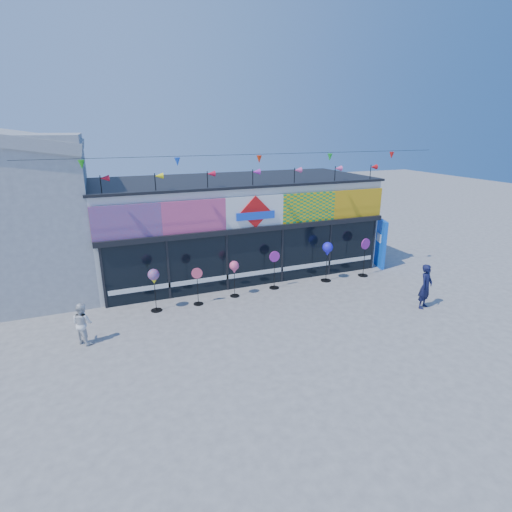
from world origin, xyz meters
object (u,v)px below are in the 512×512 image
spinner_0 (154,278)px  adult_man (426,286)px  spinner_2 (234,268)px  spinner_3 (274,269)px  spinner_1 (198,285)px  blue_sign (380,243)px  spinner_4 (327,250)px  child (83,323)px  spinner_5 (365,256)px

spinner_0 → adult_man: adult_man is taller
spinner_2 → spinner_3: 1.79m
spinner_1 → spinner_3: size_ratio=0.90×
spinner_0 → adult_man: bearing=-20.2°
spinner_3 → blue_sign: bearing=6.8°
spinner_1 → spinner_4: (5.62, 0.30, 0.62)m
child → spinner_3: bearing=-117.8°
blue_sign → spinner_5: size_ratio=1.31×
blue_sign → spinner_4: (-3.31, -0.76, 0.25)m
spinner_0 → spinner_5: 9.00m
spinner_4 → adult_man: (1.89, -3.60, -0.55)m
blue_sign → spinner_1: blue_sign is taller
spinner_5 → adult_man: spinner_5 is taller
spinner_4 → child: bearing=-169.6°
spinner_0 → spinner_5: bearing=1.3°
spinner_2 → spinner_5: spinner_5 is taller
spinner_3 → spinner_4: 2.44m
spinner_0 → spinner_3: 4.80m
adult_man → child: adult_man is taller
spinner_2 → child: 5.62m
spinner_0 → spinner_4: (7.15, 0.28, 0.11)m
blue_sign → spinner_4: blue_sign is taller
blue_sign → spinner_1: (-8.93, -1.06, -0.37)m
spinner_5 → spinner_1: bearing=-178.3°
spinner_2 → spinner_4: bearing=1.4°
spinner_3 → child: (-7.11, -1.82, -0.18)m
spinner_1 → adult_man: (7.51, -3.30, 0.07)m
spinner_2 → adult_man: (6.02, -3.50, -0.33)m
blue_sign → spinner_2: bearing=-155.4°
spinner_3 → spinner_1: bearing=-173.2°
spinner_3 → spinner_5: size_ratio=0.92×
spinner_0 → spinner_4: bearing=2.3°
spinner_5 → child: (-11.34, -1.66, -0.25)m
spinner_0 → spinner_3: spinner_0 is taller
blue_sign → spinner_5: 1.70m
spinner_4 → spinner_2: bearing=-178.6°
child → spinner_1: bearing=-111.7°
spinner_2 → spinner_1: bearing=-172.3°
spinner_3 → child: size_ratio=1.21×
spinner_1 → adult_man: size_ratio=0.87×
spinner_5 → spinner_4: bearing=177.7°
adult_man → child: bearing=147.8°
spinner_1 → blue_sign: bearing=6.8°
spinner_0 → adult_man: size_ratio=0.96×
blue_sign → spinner_2: size_ratio=1.55×
spinner_4 → child: spinner_4 is taller
spinner_5 → child: spinner_5 is taller
spinner_2 → spinner_3: spinner_3 is taller
spinner_0 → child: 2.83m
child → spinner_4: bearing=-121.8°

